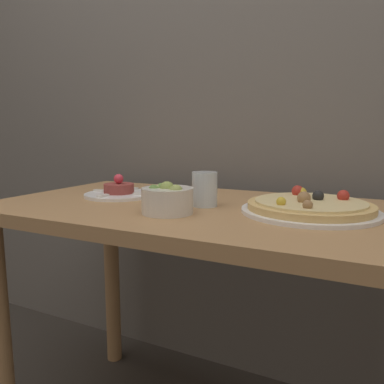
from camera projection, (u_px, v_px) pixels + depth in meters
The scene contains 6 objects.
back_wall at pixel (254, 35), 1.34m from camera, with size 8.00×0.05×2.60m.
dining_table at pixel (201, 249), 1.05m from camera, with size 1.17×0.64×0.75m.
pizza_plate at pixel (310, 207), 0.92m from camera, with size 0.33×0.33×0.06m.
tartare_plate at pixel (119, 192), 1.18m from camera, with size 0.22×0.22×0.07m.
small_bowl at pixel (167, 199), 0.92m from camera, with size 0.13×0.13×0.08m.
drinking_glass at pixel (205, 189), 1.01m from camera, with size 0.07×0.07×0.09m.
Camera 1 is at (0.42, -0.60, 0.95)m, focal length 35.00 mm.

